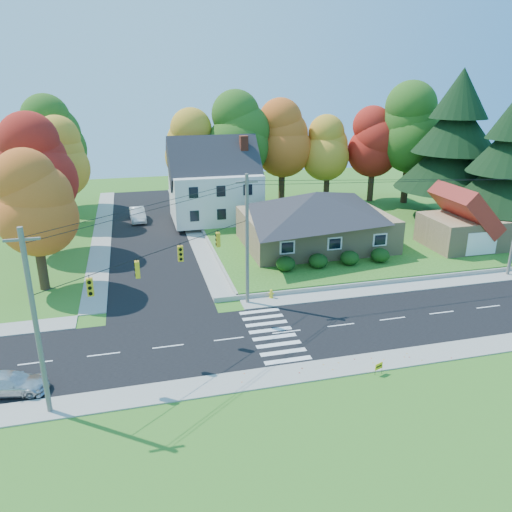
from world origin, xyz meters
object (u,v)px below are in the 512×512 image
(silver_sedan, at_px, (10,383))
(fire_hydrant, at_px, (271,294))
(ranch_house, at_px, (316,218))
(white_car, at_px, (138,214))

(silver_sedan, height_order, fire_hydrant, silver_sedan)
(ranch_house, xyz_separation_m, white_car, (-16.98, 15.13, -2.45))
(silver_sedan, relative_size, white_car, 0.85)
(ranch_house, bearing_deg, white_car, 138.30)
(ranch_house, height_order, silver_sedan, ranch_house)
(ranch_house, distance_m, fire_hydrant, 13.20)
(silver_sedan, bearing_deg, ranch_house, -42.42)
(silver_sedan, relative_size, fire_hydrant, 5.22)
(ranch_house, height_order, white_car, ranch_house)
(white_car, xyz_separation_m, fire_hydrant, (9.47, -25.60, -0.44))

